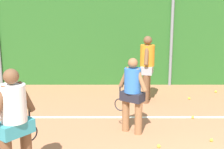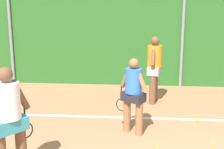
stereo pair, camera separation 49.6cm
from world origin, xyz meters
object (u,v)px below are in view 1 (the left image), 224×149
(player_midcourt, at_px, (133,92))
(tennis_ball_7, at_px, (160,146))
(player_backcourt_far, at_px, (148,65))
(tennis_ball_5, at_px, (217,92))
(tennis_ball_12, at_px, (194,117))
(player_foreground_near, at_px, (16,120))
(tennis_ball_10, at_px, (213,140))
(tennis_ball_8, at_px, (190,98))

(player_midcourt, xyz_separation_m, tennis_ball_7, (0.49, -0.75, -0.90))
(player_backcourt_far, relative_size, tennis_ball_5, 28.26)
(tennis_ball_12, bearing_deg, player_backcourt_far, 125.89)
(player_midcourt, bearing_deg, player_foreground_near, 79.99)
(player_backcourt_far, height_order, tennis_ball_5, player_backcourt_far)
(player_foreground_near, distance_m, player_midcourt, 2.73)
(player_foreground_near, height_order, tennis_ball_10, player_foreground_near)
(player_backcourt_far, distance_m, tennis_ball_5, 2.61)
(tennis_ball_7, xyz_separation_m, tennis_ball_8, (1.33, 3.07, 0.00))
(player_backcourt_far, relative_size, tennis_ball_10, 28.26)
(player_foreground_near, height_order, player_backcourt_far, player_backcourt_far)
(tennis_ball_8, distance_m, tennis_ball_10, 2.81)
(tennis_ball_5, bearing_deg, player_midcourt, -133.04)
(tennis_ball_7, bearing_deg, tennis_ball_10, 13.57)
(tennis_ball_5, height_order, tennis_ball_8, same)
(tennis_ball_10, bearing_deg, tennis_ball_12, 92.92)
(player_foreground_near, relative_size, player_backcourt_far, 1.00)
(player_backcourt_far, xyz_separation_m, tennis_ball_10, (1.06, -2.67, -1.02))
(tennis_ball_7, bearing_deg, tennis_ball_8, 66.65)
(player_backcourt_far, bearing_deg, player_foreground_near, 161.17)
(player_backcourt_far, xyz_separation_m, tennis_ball_8, (1.27, 0.13, -1.02))
(tennis_ball_10, height_order, tennis_ball_12, same)
(player_backcourt_far, height_order, tennis_ball_10, player_backcourt_far)
(player_foreground_near, distance_m, tennis_ball_7, 2.88)
(tennis_ball_5, height_order, tennis_ball_7, same)
(player_midcourt, bearing_deg, tennis_ball_8, -93.02)
(tennis_ball_8, bearing_deg, tennis_ball_12, -100.16)
(player_foreground_near, relative_size, tennis_ball_5, 28.16)
(tennis_ball_8, bearing_deg, player_backcourt_far, -174.03)
(tennis_ball_7, xyz_separation_m, tennis_ball_12, (1.06, 1.56, 0.00))
(player_midcourt, bearing_deg, tennis_ball_10, -161.50)
(tennis_ball_7, distance_m, tennis_ball_12, 1.89)
(player_foreground_near, height_order, tennis_ball_7, player_foreground_near)
(tennis_ball_5, bearing_deg, tennis_ball_7, -121.68)
(player_foreground_near, height_order, tennis_ball_8, player_foreground_near)
(tennis_ball_10, xyz_separation_m, tennis_ball_12, (-0.07, 1.29, 0.00))
(tennis_ball_10, bearing_deg, tennis_ball_8, 85.83)
(player_midcourt, bearing_deg, tennis_ball_7, 158.22)
(player_midcourt, relative_size, tennis_ball_10, 25.14)
(tennis_ball_7, xyz_separation_m, tennis_ball_10, (1.12, 0.27, 0.00))
(tennis_ball_5, bearing_deg, tennis_ball_12, -119.93)
(tennis_ball_7, relative_size, tennis_ball_10, 1.00)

